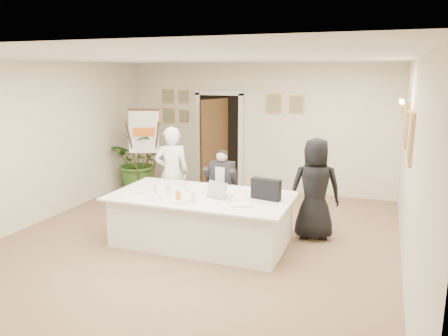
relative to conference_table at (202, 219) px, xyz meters
name	(u,v)px	position (x,y,z in m)	size (l,w,h in m)	color
floor	(194,244)	(-0.09, -0.08, -0.39)	(7.00, 7.00, 0.00)	brown
ceiling	(191,58)	(-0.09, -0.08, 2.41)	(6.00, 7.00, 0.02)	white
wall_back	(258,128)	(-0.09, 3.42, 1.01)	(6.00, 0.10, 2.80)	white
wall_front	(1,237)	(-0.09, -3.58, 1.01)	(6.00, 0.10, 2.80)	white
wall_left	(34,144)	(-3.09, -0.08, 1.01)	(0.10, 7.00, 2.80)	white
wall_right	(412,171)	(2.91, -0.08, 1.01)	(0.10, 7.00, 2.80)	white
doorway	(218,143)	(-0.98, 3.24, 0.65)	(1.14, 0.86, 2.20)	black
pictures_back_wall	(224,106)	(-0.89, 3.39, 1.46)	(3.40, 0.06, 0.80)	#B9863F
pictures_right_wall	(408,131)	(2.88, 1.12, 1.36)	(0.06, 2.20, 0.80)	#B9863F
wall_sconce	(405,107)	(2.81, 1.12, 1.71)	(0.20, 0.30, 0.24)	gold
conference_table	(202,219)	(0.00, 0.00, 0.00)	(2.75, 1.46, 0.78)	white
seated_man	(221,186)	(-0.07, 1.05, 0.26)	(0.56, 0.60, 1.31)	black
flip_chart	(145,156)	(-2.26, 2.21, 0.45)	(0.65, 0.51, 1.82)	#392212
standing_man	(172,173)	(-0.99, 0.97, 0.44)	(0.61, 0.40, 1.67)	white
standing_woman	(315,189)	(1.59, 0.82, 0.42)	(0.79, 0.52, 1.62)	black
potted_palm	(140,162)	(-2.54, 2.42, 0.26)	(1.17, 1.02, 1.30)	#316120
laptop	(220,187)	(0.29, 0.03, 0.52)	(0.35, 0.36, 0.28)	#B7BABC
laptop_bag	(266,189)	(0.98, 0.11, 0.54)	(0.44, 0.12, 0.31)	black
paper_stack	(241,205)	(0.74, -0.30, 0.40)	(0.31, 0.22, 0.03)	white
plate_left	(140,193)	(-0.91, -0.27, 0.39)	(0.21, 0.21, 0.01)	white
plate_mid	(156,198)	(-0.55, -0.42, 0.39)	(0.24, 0.24, 0.01)	white
plate_near	(183,202)	(-0.08, -0.47, 0.39)	(0.21, 0.21, 0.01)	white
glass_a	(155,188)	(-0.72, -0.13, 0.45)	(0.06, 0.06, 0.14)	silver
glass_b	(194,198)	(0.05, -0.39, 0.45)	(0.06, 0.06, 0.14)	silver
glass_c	(230,199)	(0.56, -0.27, 0.45)	(0.06, 0.06, 0.14)	silver
glass_d	(185,186)	(-0.36, 0.17, 0.45)	(0.06, 0.06, 0.14)	silver
oj_glass	(178,195)	(-0.22, -0.34, 0.45)	(0.07, 0.07, 0.13)	orange
steel_jug	(169,190)	(-0.50, -0.10, 0.44)	(0.09, 0.09, 0.11)	silver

